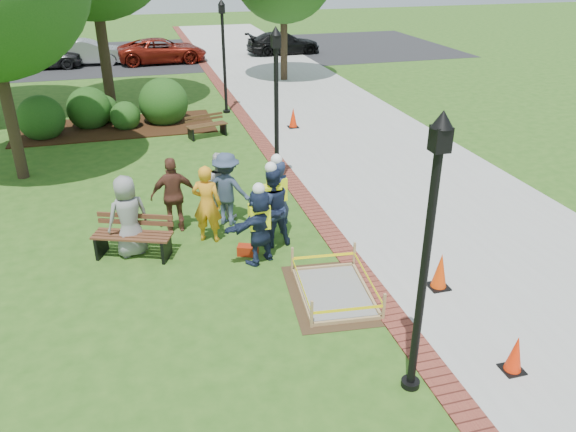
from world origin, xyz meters
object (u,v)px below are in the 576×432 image
object	(u,v)px
bench_near	(134,244)
cone_front	(515,355)
hivis_worker_b	(277,197)
hivis_worker_c	(271,205)
wet_concrete_pad	(335,284)
hivis_worker_a	(260,223)
lamp_near	(428,242)

from	to	relation	value
bench_near	cone_front	xyz separation A→B (m)	(5.57, -5.30, 0.04)
hivis_worker_b	hivis_worker_c	world-z (taller)	hivis_worker_b
bench_near	hivis_worker_c	world-z (taller)	hivis_worker_c
bench_near	wet_concrete_pad	bearing A→B (deg)	-34.73
bench_near	hivis_worker_a	bearing A→B (deg)	-19.92
cone_front	hivis_worker_b	size ratio (longest dim) A/B	0.34
wet_concrete_pad	hivis_worker_a	distance (m)	2.04
lamp_near	hivis_worker_a	size ratio (longest dim) A/B	2.39
cone_front	lamp_near	world-z (taller)	lamp_near
lamp_near	hivis_worker_c	distance (m)	5.22
bench_near	lamp_near	size ratio (longest dim) A/B	0.41
lamp_near	hivis_worker_c	size ratio (longest dim) A/B	2.19
bench_near	hivis_worker_a	size ratio (longest dim) A/B	0.97
bench_near	lamp_near	bearing A→B (deg)	-53.02
cone_front	hivis_worker_b	xyz separation A→B (m)	(-2.39, 5.39, 0.65)
wet_concrete_pad	bench_near	size ratio (longest dim) A/B	1.42
cone_front	hivis_worker_a	size ratio (longest dim) A/B	0.38
bench_near	lamp_near	distance (m)	6.83
lamp_near	hivis_worker_b	size ratio (longest dim) A/B	2.15
lamp_near	cone_front	bearing A→B (deg)	-4.59
bench_near	hivis_worker_c	xyz separation A→B (m)	(2.96, -0.26, 0.68)
cone_front	hivis_worker_b	distance (m)	5.93
cone_front	lamp_near	size ratio (longest dim) A/B	0.16
wet_concrete_pad	lamp_near	distance (m)	3.48
lamp_near	hivis_worker_a	distance (m)	4.73
bench_near	lamp_near	xyz separation A→B (m)	(3.89, -5.17, 2.19)
cone_front	hivis_worker_b	world-z (taller)	hivis_worker_b
hivis_worker_a	cone_front	bearing A→B (deg)	-55.36
hivis_worker_b	bench_near	bearing A→B (deg)	-178.47
wet_concrete_pad	bench_near	distance (m)	4.42
hivis_worker_a	hivis_worker_c	xyz separation A→B (m)	(0.42, 0.66, 0.07)
bench_near	hivis_worker_b	xyz separation A→B (m)	(3.18, 0.08, 0.69)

